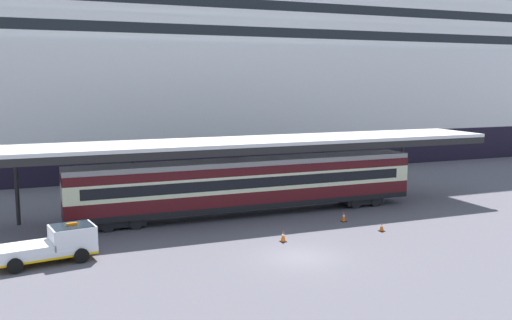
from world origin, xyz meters
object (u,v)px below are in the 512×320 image
object	(u,v)px
traffic_cone_mid	(382,227)
traffic_cone_far	(283,236)
service_truck	(55,244)
traffic_cone_near	(344,217)
train_carriage	(248,184)
cruise_ship	(113,39)

from	to	relation	value
traffic_cone_mid	traffic_cone_far	bearing A→B (deg)	178.60
service_truck	traffic_cone_near	distance (m)	19.13
service_truck	traffic_cone_mid	distance (m)	20.09
service_truck	traffic_cone_mid	xyz separation A→B (m)	(20.04, -1.35, -0.69)
traffic_cone_mid	traffic_cone_far	distance (m)	6.98
service_truck	traffic_cone_mid	world-z (taller)	service_truck
traffic_cone_near	service_truck	bearing A→B (deg)	-174.65
train_carriage	traffic_cone_mid	xyz separation A→B (m)	(6.45, -7.49, -2.02)
traffic_cone_near	train_carriage	bearing A→B (deg)	141.33
traffic_cone_mid	traffic_cone_far	size ratio (longest dim) A/B	0.82
traffic_cone_near	traffic_cone_mid	bearing A→B (deg)	-72.32
traffic_cone_far	service_truck	bearing A→B (deg)	174.85
train_carriage	service_truck	bearing A→B (deg)	-155.66
traffic_cone_near	traffic_cone_far	distance (m)	6.68
traffic_cone_far	cruise_ship	bearing A→B (deg)	97.15
train_carriage	traffic_cone_near	world-z (taller)	train_carriage
cruise_ship	service_truck	world-z (taller)	cruise_ship
cruise_ship	traffic_cone_far	distance (m)	40.50
cruise_ship	traffic_cone_far	size ratio (longest dim) A/B	168.95
service_truck	traffic_cone_far	xyz separation A→B (m)	(13.05, -1.18, -0.62)
traffic_cone_near	traffic_cone_mid	distance (m)	3.29
cruise_ship	traffic_cone_near	bearing A→B (deg)	-72.84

